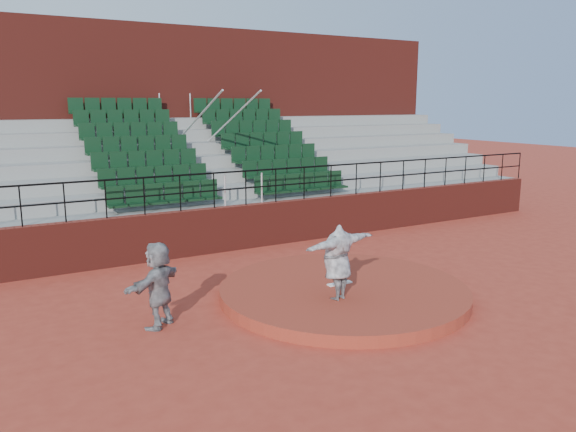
# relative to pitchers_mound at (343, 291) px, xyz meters

# --- Properties ---
(ground) EXTENTS (90.00, 90.00, 0.00)m
(ground) POSITION_rel_pitchers_mound_xyz_m (0.00, 0.00, -0.12)
(ground) COLOR #A53625
(ground) RESTS_ON ground
(pitchers_mound) EXTENTS (5.50, 5.50, 0.25)m
(pitchers_mound) POSITION_rel_pitchers_mound_xyz_m (0.00, 0.00, 0.00)
(pitchers_mound) COLOR maroon
(pitchers_mound) RESTS_ON ground
(pitching_rubber) EXTENTS (0.60, 0.15, 0.03)m
(pitching_rubber) POSITION_rel_pitchers_mound_xyz_m (0.00, 0.15, 0.14)
(pitching_rubber) COLOR white
(pitching_rubber) RESTS_ON pitchers_mound
(boundary_wall) EXTENTS (24.00, 0.30, 1.30)m
(boundary_wall) POSITION_rel_pitchers_mound_xyz_m (0.00, 5.00, 0.53)
(boundary_wall) COLOR maroon
(boundary_wall) RESTS_ON ground
(wall_railing) EXTENTS (24.04, 0.05, 1.03)m
(wall_railing) POSITION_rel_pitchers_mound_xyz_m (0.00, 5.00, 1.90)
(wall_railing) COLOR black
(wall_railing) RESTS_ON boundary_wall
(seating_deck) EXTENTS (24.00, 5.97, 4.63)m
(seating_deck) POSITION_rel_pitchers_mound_xyz_m (0.00, 8.65, 1.32)
(seating_deck) COLOR gray
(seating_deck) RESTS_ON ground
(press_box_facade) EXTENTS (24.00, 3.00, 7.10)m
(press_box_facade) POSITION_rel_pitchers_mound_xyz_m (0.00, 12.60, 3.43)
(press_box_facade) COLOR maroon
(press_box_facade) RESTS_ON ground
(pitcher) EXTENTS (2.01, 0.96, 1.58)m
(pitcher) POSITION_rel_pitchers_mound_xyz_m (-0.60, -0.61, 0.92)
(pitcher) COLOR black
(pitcher) RESTS_ON pitchers_mound
(fielder) EXTENTS (1.53, 1.35, 1.68)m
(fielder) POSITION_rel_pitchers_mound_xyz_m (-4.06, 0.38, 0.71)
(fielder) COLOR black
(fielder) RESTS_ON ground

